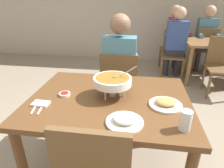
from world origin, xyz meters
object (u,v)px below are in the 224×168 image
dining_table_main (109,108)px  patron_bg_left (175,34)px  diner_main (120,64)px  chair_bg_left (177,46)px  rice_plate (125,120)px  dining_table_far (213,49)px  chair_bg_window (221,63)px  patron_bg_middle (176,39)px  patron_bg_right (206,35)px  chair_bg_right (204,47)px  curry_bowl (112,81)px  chair_bg_middle (174,51)px  chair_diner_main (119,84)px  sauce_dish (65,94)px  drink_glass (185,121)px  appetizer_plate (166,103)px

dining_table_main → patron_bg_left: bearing=72.2°
diner_main → chair_bg_left: bearing=64.4°
rice_plate → chair_bg_left: size_ratio=0.27×
dining_table_far → chair_bg_window: size_ratio=1.11×
patron_bg_middle → patron_bg_right: same height
chair_bg_right → chair_bg_left: bearing=178.3°
patron_bg_middle → curry_bowl: bearing=-110.0°
chair_bg_middle → chair_bg_left: bearing=74.5°
dining_table_far → patron_bg_right: (0.01, 0.53, 0.14)m
curry_bowl → patron_bg_right: (1.51, 2.81, -0.12)m
curry_bowl → chair_bg_left: bearing=71.1°
chair_bg_right → dining_table_main: bearing=-118.3°
chair_bg_middle → patron_bg_right: size_ratio=0.69×
chair_diner_main → patron_bg_left: (0.92, 2.09, 0.24)m
diner_main → chair_bg_right: (1.53, 2.05, -0.24)m
chair_bg_window → patron_bg_middle: bearing=138.2°
curry_bowl → dining_table_main: bearing=-121.1°
chair_bg_left → patron_bg_left: bearing=-177.6°
chair_bg_left → curry_bowl: bearing=-108.9°
dining_table_main → chair_bg_middle: size_ratio=1.39×
dining_table_main → patron_bg_right: bearing=61.7°
dining_table_main → rice_plate: (0.15, -0.32, 0.12)m
sauce_dish → drink_glass: drink_glass is taller
rice_plate → drink_glass: (0.36, -0.01, 0.04)m
curry_bowl → appetizer_plate: curry_bowl is taller
chair_diner_main → drink_glass: chair_diner_main is taller
drink_glass → chair_bg_middle: 2.80m
sauce_dish → patron_bg_right: size_ratio=0.07×
dining_table_main → chair_bg_right: (1.53, 2.84, -0.13)m
chair_diner_main → chair_bg_middle: (0.87, 1.66, 0.00)m
chair_bg_left → chair_bg_right: (0.55, -0.02, 0.00)m
rice_plate → chair_bg_middle: size_ratio=0.27×
sauce_dish → chair_bg_middle: chair_bg_middle is taller
sauce_dish → rice_plate: bearing=-30.8°
chair_bg_right → chair_bg_window: size_ratio=1.00×
diner_main → chair_bg_middle: (0.87, 1.63, -0.24)m
chair_bg_window → curry_bowl: bearing=-130.2°
drink_glass → patron_bg_right: bearing=72.2°
sauce_dish → dining_table_far: (1.89, 2.33, -0.14)m
rice_plate → patron_bg_left: 3.27m
sauce_dish → patron_bg_middle: bearing=62.6°
sauce_dish → patron_bg_left: 3.15m
chair_bg_window → patron_bg_middle: (-0.64, 0.57, 0.24)m
curry_bowl → drink_glass: (0.49, -0.37, -0.07)m
chair_bg_window → patron_bg_middle: 0.89m
diner_main → drink_glass: diner_main is taller
dining_table_main → diner_main: size_ratio=0.96×
chair_bg_middle → chair_bg_right: (0.67, 0.42, 0.00)m
patron_bg_middle → patron_bg_right: 0.82m
diner_main → sauce_dish: size_ratio=14.56×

